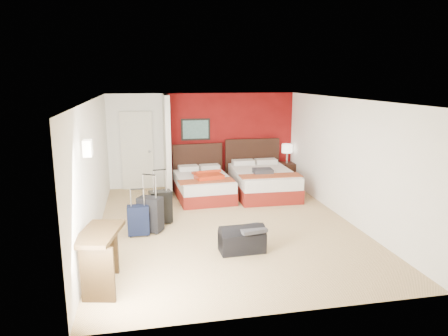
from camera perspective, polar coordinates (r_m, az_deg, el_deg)
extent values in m
plane|color=#D9BB85|center=(8.38, 0.38, -7.89)|extent=(6.50, 6.50, 0.00)
cube|color=white|center=(11.19, -2.94, 3.88)|extent=(5.00, 0.04, 2.50)
cube|color=white|center=(7.93, -17.60, -0.24)|extent=(0.04, 6.50, 2.50)
cube|color=black|center=(11.06, -3.94, 5.34)|extent=(0.78, 0.03, 0.58)
cube|color=white|center=(6.33, -18.34, 2.62)|extent=(0.12, 0.20, 0.24)
cube|color=maroon|center=(11.30, 0.85, 3.98)|extent=(3.50, 0.04, 2.50)
cube|color=silver|center=(10.46, -7.87, 3.18)|extent=(0.12, 1.20, 2.50)
cube|color=silver|center=(11.06, -11.90, 2.35)|extent=(0.82, 0.06, 2.05)
cube|color=silver|center=(10.18, -2.91, -2.60)|extent=(1.38, 1.89, 0.54)
cube|color=silver|center=(10.48, 5.40, -1.99)|extent=(1.48, 2.08, 0.62)
cube|color=#B62D0F|center=(10.02, -2.28, -0.92)|extent=(0.79, 0.98, 0.11)
cube|color=#3A3A3F|center=(10.09, 5.38, -0.43)|extent=(0.48, 0.40, 0.11)
cube|color=#331911|center=(11.62, 8.61, -0.72)|extent=(0.45, 0.45, 0.59)
cylinder|color=silver|center=(11.51, 8.70, 1.97)|extent=(0.31, 0.31, 0.53)
cube|color=black|center=(8.47, -8.73, -5.50)|extent=(0.47, 0.34, 0.65)
cube|color=black|center=(8.05, -10.13, -6.47)|extent=(0.52, 0.46, 0.66)
cube|color=black|center=(7.93, -11.73, -7.24)|extent=(0.40, 0.24, 0.55)
cube|color=black|center=(7.12, 2.49, -10.00)|extent=(0.77, 0.43, 0.38)
cube|color=#38383D|center=(7.03, 3.81, -8.38)|extent=(0.50, 0.45, 0.06)
cube|color=#2F200F|center=(6.17, -16.71, -11.98)|extent=(0.70, 1.08, 0.83)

